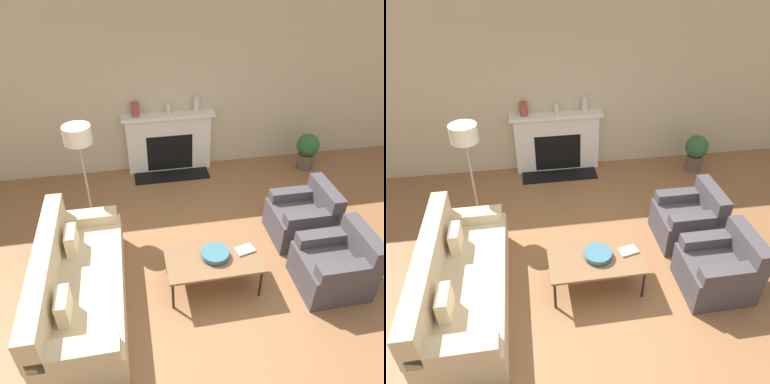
{
  "view_description": "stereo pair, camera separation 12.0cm",
  "coord_description": "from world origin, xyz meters",
  "views": [
    {
      "loc": [
        -0.91,
        -2.96,
        3.61
      ],
      "look_at": [
        -0.1,
        1.49,
        0.45
      ],
      "focal_mm": 35.0,
      "sensor_mm": 36.0,
      "label": 1
    },
    {
      "loc": [
        -0.79,
        -2.98,
        3.61
      ],
      "look_at": [
        -0.1,
        1.49,
        0.45
      ],
      "focal_mm": 35.0,
      "sensor_mm": 36.0,
      "label": 2
    }
  ],
  "objects": [
    {
      "name": "floor_lamp",
      "position": [
        -1.58,
        1.6,
        1.32
      ],
      "size": [
        0.37,
        0.37,
        1.58
      ],
      "color": "gray",
      "rests_on": "ground_plane"
    },
    {
      "name": "ground_plane",
      "position": [
        0.0,
        0.0,
        0.0
      ],
      "size": [
        18.0,
        18.0,
        0.0
      ],
      "primitive_type": "plane",
      "color": "brown"
    },
    {
      "name": "coffee_table",
      "position": [
        -0.1,
        0.12,
        0.41
      ],
      "size": [
        1.12,
        0.63,
        0.44
      ],
      "color": "brown",
      "rests_on": "ground_plane"
    },
    {
      "name": "fireplace",
      "position": [
        -0.24,
        2.96,
        0.52
      ],
      "size": [
        1.59,
        0.59,
        1.07
      ],
      "color": "silver",
      "rests_on": "ground_plane"
    },
    {
      "name": "bowl",
      "position": [
        -0.07,
        0.14,
        0.49
      ],
      "size": [
        0.33,
        0.33,
        0.08
      ],
      "color": "#38667A",
      "rests_on": "coffee_table"
    },
    {
      "name": "armchair_far",
      "position": [
        1.36,
        0.79,
        0.31
      ],
      "size": [
        0.8,
        0.73,
        0.8
      ],
      "rotation": [
        0.0,
        0.0,
        -1.57
      ],
      "color": "#423D42",
      "rests_on": "ground_plane"
    },
    {
      "name": "mantel_vase_center_left",
      "position": [
        -0.23,
        2.97,
        1.16
      ],
      "size": [
        0.08,
        0.08,
        0.18
      ],
      "color": "beige",
      "rests_on": "fireplace"
    },
    {
      "name": "couch",
      "position": [
        -1.66,
        0.08,
        0.32
      ],
      "size": [
        0.89,
        2.16,
        0.88
      ],
      "rotation": [
        0.0,
        0.0,
        1.57
      ],
      "color": "#CCB78E",
      "rests_on": "ground_plane"
    },
    {
      "name": "potted_plant",
      "position": [
        2.21,
        2.54,
        0.38
      ],
      "size": [
        0.4,
        0.4,
        0.67
      ],
      "color": "brown",
      "rests_on": "ground_plane"
    },
    {
      "name": "mantel_vase_left",
      "position": [
        -0.79,
        2.97,
        1.19
      ],
      "size": [
        0.13,
        0.13,
        0.23
      ],
      "color": "brown",
      "rests_on": "fireplace"
    },
    {
      "name": "armchair_near",
      "position": [
        1.36,
        -0.15,
        0.31
      ],
      "size": [
        0.8,
        0.73,
        0.8
      ],
      "rotation": [
        0.0,
        0.0,
        -1.57
      ],
      "color": "#423D42",
      "rests_on": "ground_plane"
    },
    {
      "name": "book",
      "position": [
        0.31,
        0.17,
        0.45
      ],
      "size": [
        0.25,
        0.2,
        0.02
      ],
      "rotation": [
        0.0,
        0.0,
        0.23
      ],
      "color": "#B2A893",
      "rests_on": "coffee_table"
    },
    {
      "name": "mantel_vase_center_right",
      "position": [
        0.25,
        2.97,
        1.21
      ],
      "size": [
        0.1,
        0.1,
        0.26
      ],
      "color": "beige",
      "rests_on": "fireplace"
    },
    {
      "name": "wall_back",
      "position": [
        0.0,
        3.1,
        1.45
      ],
      "size": [
        18.0,
        0.06,
        2.9
      ],
      "color": "#BCAD8E",
      "rests_on": "ground_plane"
    }
  ]
}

